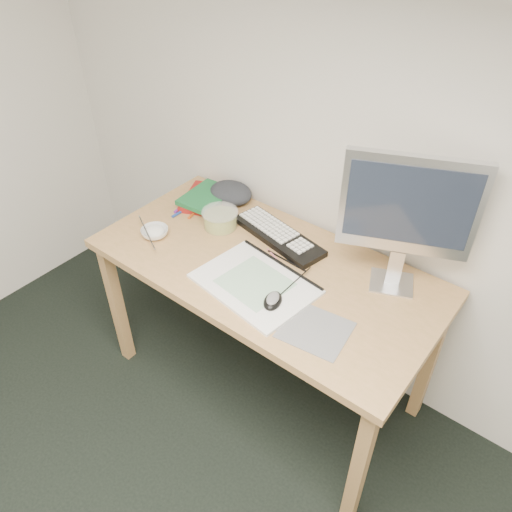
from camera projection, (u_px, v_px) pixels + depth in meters
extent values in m
plane|color=silver|center=(385.00, 119.00, 1.75)|extent=(3.60, 0.00, 3.60)
cube|color=tan|center=(117.00, 305.00, 2.37)|extent=(0.05, 0.05, 0.71)
cube|color=tan|center=(359.00, 468.00, 1.74)|extent=(0.05, 0.05, 0.71)
cube|color=tan|center=(204.00, 245.00, 2.73)|extent=(0.05, 0.05, 0.71)
cube|color=tan|center=(429.00, 361.00, 2.10)|extent=(0.05, 0.05, 0.71)
cube|color=tan|center=(265.00, 268.00, 2.00)|extent=(1.40, 0.70, 0.03)
cube|color=slate|center=(315.00, 330.00, 1.71)|extent=(0.25, 0.23, 0.00)
cube|color=white|center=(255.00, 284.00, 1.89)|extent=(0.47, 0.37, 0.01)
cube|color=black|center=(278.00, 236.00, 2.11)|extent=(0.46, 0.23, 0.03)
cube|color=silver|center=(391.00, 283.00, 1.90)|extent=(0.20, 0.19, 0.01)
cube|color=silver|center=(395.00, 267.00, 1.85)|extent=(0.06, 0.04, 0.15)
cube|color=silver|center=(409.00, 206.00, 1.68)|extent=(0.44, 0.22, 0.37)
cube|color=black|center=(410.00, 204.00, 1.67)|extent=(0.38, 0.17, 0.29)
ellipsoid|color=black|center=(273.00, 299.00, 1.79)|extent=(0.09, 0.12, 0.03)
imported|color=silver|center=(155.00, 233.00, 2.12)|extent=(0.14, 0.14, 0.04)
cylinder|color=silver|center=(147.00, 232.00, 2.09)|extent=(0.23, 0.13, 0.02)
cylinder|color=#E3E150|center=(220.00, 219.00, 2.17)|extent=(0.20, 0.20, 0.08)
cube|color=maroon|center=(206.00, 198.00, 2.35)|extent=(0.28, 0.31, 0.03)
cube|color=#186332|center=(207.00, 197.00, 2.31)|extent=(0.20, 0.26, 0.02)
ellipsoid|color=#222429|center=(231.00, 193.00, 2.34)|extent=(0.22, 0.20, 0.07)
cylinder|color=#CE6777|center=(278.00, 260.00, 2.00)|extent=(0.16, 0.07, 0.01)
cylinder|color=tan|center=(266.00, 261.00, 2.00)|extent=(0.16, 0.12, 0.01)
cylinder|color=black|center=(287.00, 261.00, 2.00)|extent=(0.19, 0.02, 0.01)
cylinder|color=#1B3C95|center=(183.00, 211.00, 2.28)|extent=(0.02, 0.13, 0.01)
cylinder|color=#BE4C16|center=(196.00, 211.00, 2.28)|extent=(0.04, 0.13, 0.01)
cylinder|color=purple|center=(183.00, 205.00, 2.31)|extent=(0.04, 0.14, 0.01)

